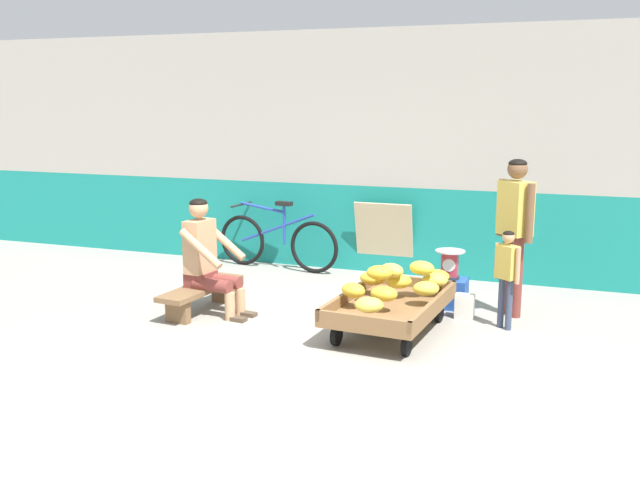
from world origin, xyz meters
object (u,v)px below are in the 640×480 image
plastic_crate (449,293)px  customer_child (507,269)px  vendor_seated (207,257)px  low_bench (201,293)px  shopping_bag (465,306)px  weighing_scale (450,264)px  customer_adult (515,219)px  sign_board (384,238)px  bicycle_near_left (277,241)px  banana_cart (391,307)px

plastic_crate → customer_child: 0.89m
vendor_seated → plastic_crate: size_ratio=3.17×
low_bench → customer_child: customer_child is taller
shopping_bag → weighing_scale: bearing=123.2°
plastic_crate → customer_adult: bearing=-4.6°
low_bench → vendor_seated: vendor_seated is taller
vendor_seated → sign_board: (1.19, 2.18, -0.13)m
low_bench → bicycle_near_left: (-0.03, 1.96, 0.15)m
low_bench → bicycle_near_left: 1.96m
customer_adult → weighing_scale: bearing=175.5°
customer_adult → vendor_seated: bearing=-160.8°
vendor_seated → customer_child: bearing=10.5°
banana_cart → bicycle_near_left: 2.76m
sign_board → customer_adult: bearing=-36.8°
low_bench → sign_board: 2.53m
plastic_crate → vendor_seated: bearing=-154.9°
sign_board → customer_adult: size_ratio=0.57×
low_bench → customer_child: 2.95m
low_bench → banana_cart: bearing=0.5°
weighing_scale → plastic_crate: bearing=90.0°
low_bench → weighing_scale: size_ratio=3.75×
vendor_seated → sign_board: 2.49m
customer_child → sign_board: bearing=134.0°
plastic_crate → bicycle_near_left: size_ratio=0.22×
weighing_scale → vendor_seated: bearing=-154.9°
weighing_scale → sign_board: 1.53m
weighing_scale → bicycle_near_left: bearing=157.8°
plastic_crate → low_bench: bearing=-156.0°
low_bench → customer_adult: bearing=18.4°
vendor_seated → bicycle_near_left: bearing=93.5°
plastic_crate → customer_child: size_ratio=0.39×
low_bench → customer_child: (2.89, 0.51, 0.37)m
bicycle_near_left → low_bench: bearing=-89.0°
sign_board → shopping_bag: sign_board is taller
low_bench → sign_board: size_ratio=1.28×
bicycle_near_left → shopping_bag: bicycle_near_left is taller
weighing_scale → shopping_bag: (0.21, -0.32, -0.33)m
low_bench → weighing_scale: (2.28, 1.01, 0.25)m
bicycle_near_left → customer_child: size_ratio=1.80×
customer_child → shopping_bag: customer_child is taller
bicycle_near_left → shopping_bag: size_ratio=6.90×
plastic_crate → weighing_scale: bearing=-90.0°
weighing_scale → customer_adult: customer_adult is taller
plastic_crate → shopping_bag: bearing=-56.9°
banana_cart → sign_board: sign_board is taller
banana_cart → low_bench: bearing=-179.5°
customer_child → bicycle_near_left: bearing=153.6°
weighing_scale → sign_board: sign_board is taller
banana_cart → sign_board: (-0.65, 2.15, 0.20)m
customer_child → plastic_crate: bearing=140.1°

